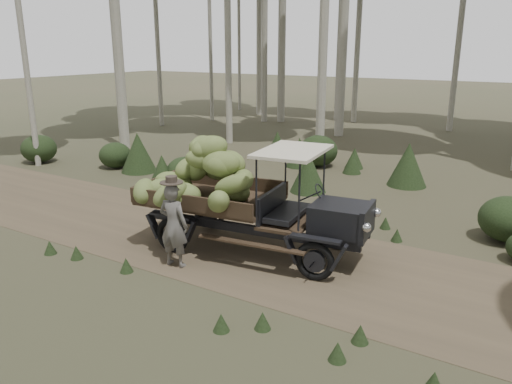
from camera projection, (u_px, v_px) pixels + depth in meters
ground at (282, 257)px, 10.56m from camera, size 120.00×120.00×0.00m
dirt_track at (282, 257)px, 10.56m from camera, size 70.00×4.00×0.01m
banana_truck at (225, 184)px, 10.62m from camera, size 5.24×2.77×2.57m
farmer at (174, 224)px, 9.93m from camera, size 0.67×0.50×1.88m
undergrowth at (368, 219)px, 11.21m from camera, size 23.89×20.53×1.39m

